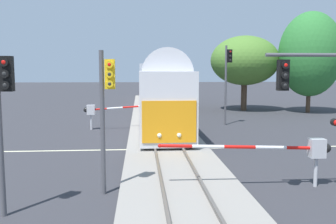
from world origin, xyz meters
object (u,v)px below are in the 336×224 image
object	(u,v)px
crossing_gate_near	(296,149)
traffic_signal_near_left	(3,103)
commuter_train	(154,85)
traffic_signal_far_side	(228,72)
oak_far_right	(245,61)
traffic_signal_median	(106,99)
crossing_gate_far	(101,110)
maple_right_background	(310,54)

from	to	relation	value
crossing_gate_near	traffic_signal_near_left	distance (m)	9.98
commuter_train	traffic_signal_far_side	size ratio (longest dim) A/B	6.88
traffic_signal_far_side	oak_far_right	size ratio (longest dim) A/B	0.79
traffic_signal_far_side	traffic_signal_median	world-z (taller)	traffic_signal_far_side
crossing_gate_far	traffic_signal_far_side	distance (m)	10.03
crossing_gate_near	oak_far_right	xyz separation A→B (m)	(5.30, 25.54, 3.83)
crossing_gate_near	crossing_gate_far	distance (m)	16.22
crossing_gate_far	traffic_signal_near_left	distance (m)	16.01
crossing_gate_far	traffic_signal_near_left	xyz separation A→B (m)	(-1.12, -15.86, 1.91)
crossing_gate_far	oak_far_right	size ratio (longest dim) A/B	0.80
traffic_signal_median	oak_far_right	xyz separation A→B (m)	(12.12, 25.79, 1.92)
traffic_signal_far_side	oak_far_right	world-z (taller)	oak_far_right
commuter_train	traffic_signal_median	bearing A→B (deg)	-95.84
crossing_gate_far	maple_right_background	bearing A→B (deg)	25.19
traffic_signal_near_left	maple_right_background	bearing A→B (deg)	50.37
commuter_train	crossing_gate_far	bearing A→B (deg)	-110.47
commuter_train	oak_far_right	size ratio (longest dim) A/B	5.40
crossing_gate_near	traffic_signal_far_side	xyz separation A→B (m)	(1.08, 15.42, 2.70)
maple_right_background	oak_far_right	size ratio (longest dim) A/B	1.28
crossing_gate_near	traffic_signal_near_left	xyz separation A→B (m)	(-9.58, -2.02, 1.94)
commuter_train	traffic_signal_near_left	world-z (taller)	commuter_train
maple_right_background	traffic_signal_far_side	bearing A→B (deg)	-142.87
commuter_train	traffic_signal_median	world-z (taller)	commuter_train
traffic_signal_median	crossing_gate_far	bearing A→B (deg)	96.62
traffic_signal_near_left	oak_far_right	size ratio (longest dim) A/B	0.64
crossing_gate_near	traffic_signal_far_side	distance (m)	15.69
traffic_signal_far_side	traffic_signal_median	bearing A→B (deg)	-116.75
crossing_gate_near	maple_right_background	world-z (taller)	maple_right_background
commuter_train	crossing_gate_near	size ratio (longest dim) A/B	6.66
traffic_signal_median	traffic_signal_near_left	bearing A→B (deg)	-147.43
commuter_train	maple_right_background	bearing A→B (deg)	-7.79
commuter_train	traffic_signal_far_side	xyz separation A→B (m)	(5.29, -9.79, 1.33)
commuter_train	maple_right_background	size ratio (longest dim) A/B	4.23
traffic_signal_far_side	maple_right_background	distance (m)	12.83
commuter_train	traffic_signal_far_side	world-z (taller)	traffic_signal_far_side
traffic_signal_near_left	oak_far_right	distance (m)	31.38
oak_far_right	traffic_signal_far_side	bearing A→B (deg)	-112.64
maple_right_background	crossing_gate_near	bearing A→B (deg)	-115.91
crossing_gate_near	traffic_signal_median	xyz separation A→B (m)	(-6.82, -0.25, 1.91)
traffic_signal_near_left	traffic_signal_median	bearing A→B (deg)	32.57
crossing_gate_far	traffic_signal_near_left	size ratio (longest dim) A/B	1.26
commuter_train	crossing_gate_near	xyz separation A→B (m)	(4.22, -25.21, -1.37)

